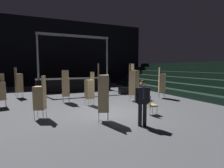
% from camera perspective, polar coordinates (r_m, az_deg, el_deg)
% --- Properties ---
extents(ground_plane, '(22.00, 30.00, 0.10)m').
position_cam_1_polar(ground_plane, '(8.93, -0.19, -9.41)').
color(ground_plane, '#515459').
extents(arena_end_wall, '(22.00, 0.30, 8.00)m').
position_cam_1_polar(arena_end_wall, '(23.22, -15.60, 9.68)').
color(arena_end_wall, black).
rests_on(arena_end_wall, ground_plane).
extents(bleacher_bank_right, '(4.50, 24.00, 2.70)m').
position_cam_1_polar(bleacher_bank_right, '(15.16, 29.88, 1.40)').
color(bleacher_bank_right, black).
rests_on(bleacher_bank_right, ground_plane).
extents(stage_riser, '(6.68, 2.97, 5.08)m').
position_cam_1_polar(stage_riser, '(17.54, -12.50, 0.18)').
color(stage_riser, black).
rests_on(stage_riser, ground_plane).
extents(man_with_tie, '(0.57, 0.35, 1.77)m').
position_cam_1_polar(man_with_tie, '(6.79, 9.84, -5.15)').
color(man_with_tie, black).
rests_on(man_with_tie, ground_plane).
extents(chair_stack_front_left, '(0.62, 0.62, 2.48)m').
position_cam_1_polar(chair_stack_front_left, '(11.76, 6.72, 0.55)').
color(chair_stack_front_left, '#B2B5BA').
rests_on(chair_stack_front_left, ground_plane).
extents(chair_stack_front_right, '(0.52, 0.52, 1.96)m').
position_cam_1_polar(chair_stack_front_right, '(10.43, -7.26, -1.49)').
color(chair_stack_front_right, '#B2B5BA').
rests_on(chair_stack_front_right, ground_plane).
extents(chair_stack_mid_left, '(0.53, 0.53, 2.05)m').
position_cam_1_polar(chair_stack_mid_left, '(11.51, -14.67, -0.75)').
color(chair_stack_mid_left, '#B2B5BA').
rests_on(chair_stack_mid_left, ground_plane).
extents(chair_stack_mid_right, '(0.52, 0.52, 1.88)m').
position_cam_1_polar(chair_stack_mid_right, '(11.69, -32.15, -1.75)').
color(chair_stack_mid_right, '#B2B5BA').
rests_on(chair_stack_mid_right, ground_plane).
extents(chair_stack_mid_centre, '(0.58, 0.58, 2.22)m').
position_cam_1_polar(chair_stack_mid_centre, '(14.55, -27.84, 0.41)').
color(chair_stack_mid_centre, '#B2B5BA').
rests_on(chair_stack_mid_centre, ground_plane).
extents(chair_stack_rear_left, '(0.56, 0.56, 2.39)m').
position_cam_1_polar(chair_stack_rear_left, '(7.30, -2.89, -2.82)').
color(chair_stack_rear_left, '#B2B5BA').
rests_on(chair_stack_rear_left, ground_plane).
extents(chair_stack_rear_right, '(0.49, 0.49, 2.48)m').
position_cam_1_polar(chair_stack_rear_right, '(12.91, 7.43, 0.99)').
color(chair_stack_rear_right, '#B2B5BA').
rests_on(chair_stack_rear_right, ground_plane).
extents(chair_stack_aisle_left, '(0.60, 0.60, 2.22)m').
position_cam_1_polar(chair_stack_aisle_left, '(13.22, 15.77, 0.38)').
color(chair_stack_aisle_left, '#B2B5BA').
rests_on(chair_stack_aisle_left, ground_plane).
extents(chair_stack_aisle_right, '(0.58, 0.58, 1.88)m').
position_cam_1_polar(chair_stack_aisle_right, '(8.33, -22.23, -3.95)').
color(chair_stack_aisle_right, '#B2B5BA').
rests_on(chair_stack_aisle_right, ground_plane).
extents(equipment_road_case, '(0.90, 0.61, 0.57)m').
position_cam_1_polar(equipment_road_case, '(14.81, 4.08, -2.09)').
color(equipment_road_case, black).
rests_on(equipment_road_case, ground_plane).
extents(loose_chair_near_man, '(0.47, 0.47, 0.95)m').
position_cam_1_polar(loose_chair_near_man, '(8.56, 12.18, -6.19)').
color(loose_chair_near_man, '#B2B5BA').
rests_on(loose_chair_near_man, ground_plane).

